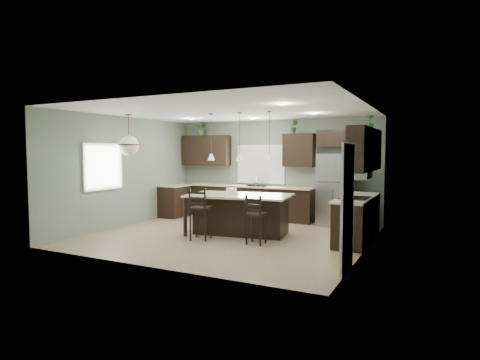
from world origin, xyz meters
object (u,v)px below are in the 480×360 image
refrigerator (337,190)px  serving_dish (231,191)px  bar_stool_right (256,220)px  bar_stool_left (201,214)px  kitchen_island (240,214)px  plant_back_left (202,129)px

refrigerator → serving_dish: bearing=-131.7°
bar_stool_right → refrigerator: bearing=69.0°
serving_dish → bar_stool_right: size_ratio=0.23×
bar_stool_left → bar_stool_right: bearing=-4.9°
kitchen_island → bar_stool_right: bar_stool_right is taller
refrigerator → kitchen_island: bearing=-129.0°
kitchen_island → bar_stool_left: bearing=-126.8°
refrigerator → kitchen_island: 2.78m
bar_stool_right → plant_back_left: plant_back_left is taller
refrigerator → plant_back_left: 4.49m
serving_dish → bar_stool_right: 1.29m
refrigerator → plant_back_left: bearing=178.1°
bar_stool_right → plant_back_left: (-3.19, 3.02, 2.10)m
bar_stool_left → refrigerator: bearing=42.2°
bar_stool_left → bar_stool_right: 1.26m
bar_stool_left → plant_back_left: plant_back_left is taller
serving_dish → plant_back_left: size_ratio=0.56×
refrigerator → kitchen_island: refrigerator is taller
serving_dish → bar_stool_right: (0.96, -0.72, -0.48)m
bar_stool_right → kitchen_island: bearing=133.1°
refrigerator → serving_dish: size_ratio=7.71×
refrigerator → bar_stool_left: (-2.22, -3.03, -0.35)m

